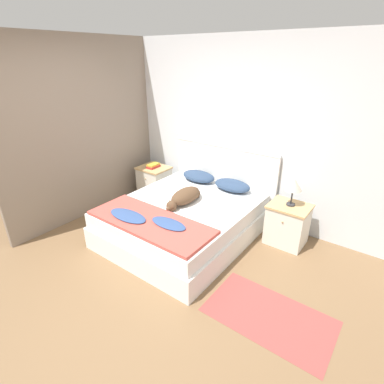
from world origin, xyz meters
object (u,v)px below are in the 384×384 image
(pillow_left, at_px, (199,176))
(table_lamp, at_px, (294,185))
(bed, at_px, (183,220))
(nightstand_left, at_px, (154,182))
(book_stack, at_px, (153,166))
(dog, at_px, (185,197))
(pillow_right, at_px, (232,185))
(nightstand_right, at_px, (287,224))

(pillow_left, bearing_deg, table_lamp, -2.54)
(bed, height_order, pillow_left, pillow_left)
(nightstand_left, bearing_deg, book_stack, -70.83)
(bed, xyz_separation_m, dog, (0.00, 0.03, 0.34))
(nightstand_left, relative_size, pillow_right, 1.01)
(bed, height_order, nightstand_left, nightstand_left)
(pillow_left, height_order, pillow_right, same)
(pillow_right, bearing_deg, nightstand_right, -5.06)
(dog, bearing_deg, nightstand_left, 151.09)
(bed, distance_m, pillow_left, 0.88)
(pillow_right, bearing_deg, bed, -111.29)
(bed, height_order, nightstand_right, nightstand_right)
(pillow_right, distance_m, dog, 0.79)
(nightstand_left, bearing_deg, nightstand_right, 0.00)
(nightstand_left, bearing_deg, pillow_left, 5.06)
(nightstand_left, distance_m, pillow_left, 0.93)
(nightstand_right, xyz_separation_m, pillow_right, (-0.88, 0.08, 0.29))
(bed, distance_m, book_stack, 1.40)
(nightstand_right, relative_size, book_stack, 2.37)
(bed, bearing_deg, nightstand_left, 149.81)
(dog, distance_m, table_lamp, 1.38)
(pillow_right, xyz_separation_m, dog, (-0.30, -0.73, 0.02))
(nightstand_right, distance_m, table_lamp, 0.55)
(bed, distance_m, nightstand_left, 1.37)
(book_stack, bearing_deg, pillow_right, 3.27)
(pillow_left, xyz_separation_m, pillow_right, (0.60, 0.00, 0.00))
(nightstand_right, bearing_deg, pillow_left, 176.98)
(pillow_left, relative_size, dog, 0.76)
(pillow_right, height_order, table_lamp, table_lamp)
(nightstand_left, xyz_separation_m, pillow_right, (1.48, 0.08, 0.29))
(bed, bearing_deg, pillow_right, 68.71)
(nightstand_right, xyz_separation_m, book_stack, (-2.36, -0.01, 0.30))
(nightstand_right, height_order, pillow_right, pillow_right)
(book_stack, bearing_deg, table_lamp, 0.46)
(nightstand_left, xyz_separation_m, pillow_left, (0.88, 0.08, 0.29))
(pillow_left, bearing_deg, book_stack, -174.52)
(table_lamp, bearing_deg, pillow_left, 177.46)
(nightstand_right, distance_m, dog, 1.38)
(pillow_right, distance_m, book_stack, 1.48)
(pillow_left, xyz_separation_m, book_stack, (-0.88, -0.08, 0.01))
(bed, height_order, pillow_right, pillow_right)
(book_stack, bearing_deg, nightstand_left, 109.17)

